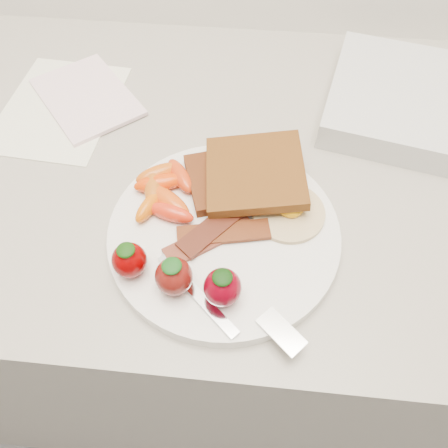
{
  "coord_description": "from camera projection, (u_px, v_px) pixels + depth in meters",
  "views": [
    {
      "loc": [
        0.03,
        1.29,
        1.34
      ],
      "look_at": [
        0.01,
        1.57,
        0.93
      ],
      "focal_mm": 35.0,
      "sensor_mm": 36.0,
      "label": 1
    }
  ],
  "objects": [
    {
      "name": "counter",
      "position": [
        227.0,
        295.0,
        0.97
      ],
      "size": [
        2.0,
        0.6,
        0.9
      ],
      "primitive_type": "cube",
      "color": "gray",
      "rests_on": "ground"
    },
    {
      "name": "plate",
      "position": [
        224.0,
        233.0,
        0.51
      ],
      "size": [
        0.27,
        0.27,
        0.02
      ],
      "primitive_type": "cylinder",
      "color": "white",
      "rests_on": "counter"
    },
    {
      "name": "toast_lower",
      "position": [
        226.0,
        179.0,
        0.54
      ],
      "size": [
        0.11,
        0.11,
        0.01
      ],
      "primitive_type": "cube",
      "rotation": [
        0.0,
        0.0,
        0.32
      ],
      "color": "#3D1F0D",
      "rests_on": "plate"
    },
    {
      "name": "toast_upper",
      "position": [
        255.0,
        172.0,
        0.53
      ],
      "size": [
        0.13,
        0.13,
        0.03
      ],
      "primitive_type": "cube",
      "rotation": [
        0.0,
        -0.1,
        0.12
      ],
      "color": "#3C190B",
      "rests_on": "toast_lower"
    },
    {
      "name": "fried_egg",
      "position": [
        289.0,
        211.0,
        0.51
      ],
      "size": [
        0.11,
        0.11,
        0.02
      ],
      "color": "#EEE6BD",
      "rests_on": "plate"
    },
    {
      "name": "bacon_strips",
      "position": [
        217.0,
        232.0,
        0.5
      ],
      "size": [
        0.12,
        0.11,
        0.01
      ],
      "color": "#4D1411",
      "rests_on": "plate"
    },
    {
      "name": "baby_carrots",
      "position": [
        163.0,
        190.0,
        0.53
      ],
      "size": [
        0.09,
        0.11,
        0.02
      ],
      "color": "#E13B04",
      "rests_on": "plate"
    },
    {
      "name": "strawberries",
      "position": [
        177.0,
        275.0,
        0.45
      ],
      "size": [
        0.14,
        0.06,
        0.05
      ],
      "color": "#680000",
      "rests_on": "plate"
    },
    {
      "name": "fork",
      "position": [
        234.0,
        311.0,
        0.45
      ],
      "size": [
        0.16,
        0.1,
        0.0
      ],
      "color": "silver",
      "rests_on": "plate"
    },
    {
      "name": "paper_sheet",
      "position": [
        60.0,
        107.0,
        0.65
      ],
      "size": [
        0.17,
        0.22,
        0.0
      ],
      "primitive_type": "cube",
      "rotation": [
        0.0,
        0.0,
        -0.07
      ],
      "color": "white",
      "rests_on": "counter"
    },
    {
      "name": "notepad",
      "position": [
        87.0,
        97.0,
        0.65
      ],
      "size": [
        0.2,
        0.2,
        0.01
      ],
      "primitive_type": "cube",
      "rotation": [
        0.0,
        0.0,
        0.71
      ],
      "color": "#FAD4DE",
      "rests_on": "paper_sheet"
    },
    {
      "name": "appliance",
      "position": [
        430.0,
        105.0,
        0.62
      ],
      "size": [
        0.32,
        0.28,
        0.04
      ],
      "primitive_type": "cube",
      "rotation": [
        0.0,
        0.0,
        -0.22
      ],
      "color": "silver",
      "rests_on": "counter"
    }
  ]
}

